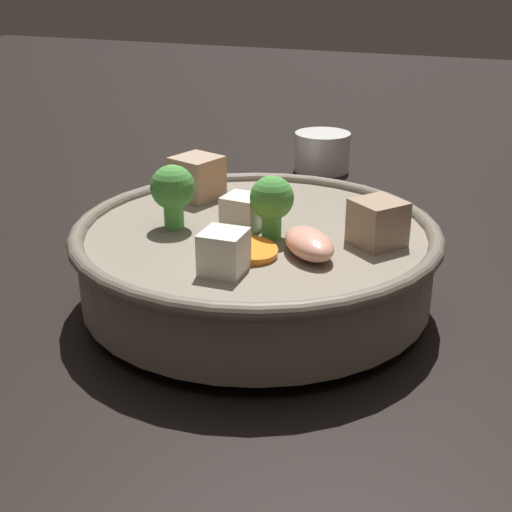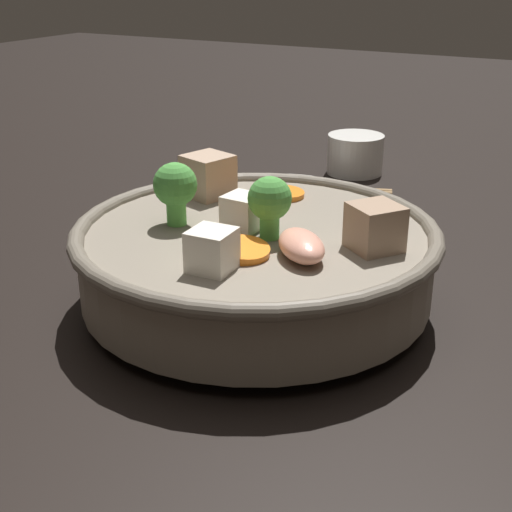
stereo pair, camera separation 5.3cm
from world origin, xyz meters
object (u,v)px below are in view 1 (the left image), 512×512
at_px(side_saucer, 261,196).
at_px(chopsticks_pair, 261,188).
at_px(stirfry_bowl, 256,254).
at_px(tea_cup, 322,151).

bearing_deg(side_saucer, chopsticks_pair, 90.00).
relative_size(stirfry_bowl, tea_cup, 4.01).
relative_size(stirfry_bowl, chopsticks_pair, 1.25).
bearing_deg(chopsticks_pair, tea_cup, 80.66).
relative_size(stirfry_bowl, side_saucer, 1.95).
relative_size(tea_cup, chopsticks_pair, 0.31).
xyz_separation_m(side_saucer, tea_cup, (0.02, 0.14, 0.02)).
distance_m(tea_cup, chopsticks_pair, 0.15).
distance_m(side_saucer, tea_cup, 0.15).
distance_m(side_saucer, chopsticks_pair, 0.01).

